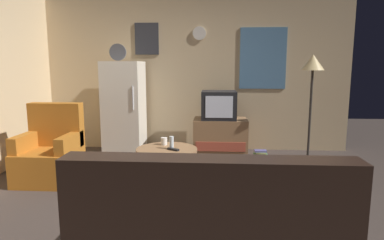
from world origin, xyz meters
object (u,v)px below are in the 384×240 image
Objects in this scene: mug_ceramic_white at (164,141)px; remote_control at (173,149)px; coffee_table at (167,168)px; standing_lamp at (313,71)px; armchair at (51,154)px; tv_stand at (220,137)px; wine_glass at (172,143)px; fridge at (124,108)px; book_stack at (260,154)px; couch at (209,238)px; crt_tv at (219,105)px.

remote_control is at bearing -60.67° from mug_ceramic_white.
coffee_table is 0.34m from mug_ceramic_white.
standing_lamp reaches higher than armchair.
remote_control is 0.16× the size of armchair.
wine_glass is at bearing -112.19° from tv_stand.
fridge reaches higher than tv_stand.
book_stack is at bearing -8.16° from tv_stand.
standing_lamp reaches higher than book_stack.
book_stack is at bearing 41.09° from mug_ceramic_white.
fridge is at bearing 179.16° from tv_stand.
armchair is at bearing -114.34° from fridge.
armchair is at bearing -156.52° from book_stack.
remote_control is at bearing -110.51° from tv_stand.
armchair is (-0.60, -1.32, -0.42)m from fridge.
book_stack is at bearing 23.48° from armchair.
couch is at bearing -103.61° from book_stack.
fridge reaches higher than standing_lamp.
standing_lamp is 10.60× the size of wine_glass.
armchair is at bearing 136.81° from couch.
armchair reaches higher than coffee_table.
tv_stand reaches higher than book_stack.
armchair is (-1.58, 0.22, -0.14)m from remote_control.
crt_tv reaches higher than wine_glass.
remote_control is 0.09× the size of couch.
wine_glass is (-0.60, -1.46, 0.24)m from tv_stand.
wine_glass is (-1.88, -1.11, -0.81)m from standing_lamp.
crt_tv is at bearing 31.45° from armchair.
book_stack is at bearing -2.96° from fridge.
couch is at bearing -43.19° from armchair.
standing_lamp is at bearing 65.67° from remote_control.
armchair is at bearing -178.57° from mug_ceramic_white.
fridge is 19.67× the size of mug_ceramic_white.
book_stack is (0.75, 3.11, -0.25)m from couch.
remote_control is at bearing -38.97° from coffee_table.
fridge is 2.46× the size of coffee_table.
couch is at bearing -73.10° from coffee_table.
remote_control is (-1.86, -1.18, -0.88)m from standing_lamp.
wine_glass reaches higher than mug_ceramic_white.
book_stack is at bearing 48.16° from wine_glass.
crt_tv is 1.01m from book_stack.
fridge is 11.80× the size of remote_control.
coffee_table is 0.27m from remote_control.
standing_lamp is 2.36m from mug_ceramic_white.
book_stack is at bearing 46.63° from coffee_table.
tv_stand is 5.60× the size of wine_glass.
tv_stand is 0.49× the size of couch.
armchair is 3.05m from book_stack.
standing_lamp is at bearing -7.39° from fridge.
coffee_table is (-0.63, -1.45, -0.59)m from crt_tv.
mug_ceramic_white is at bearing -119.48° from tv_stand.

